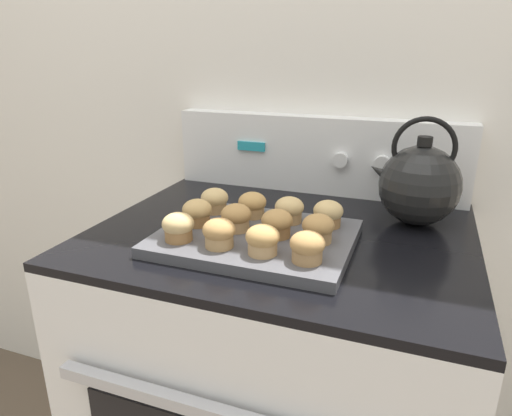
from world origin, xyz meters
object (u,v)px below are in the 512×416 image
object	(u,v)px
muffin_r2_c0	(215,200)
muffin_r2_c2	(289,210)
muffin_r0_c0	(178,227)
stove_range	(279,396)
tea_kettle	(419,184)
muffin_r2_c1	(252,205)
muffin_r1_c1	(236,217)
muffin_r1_c2	(277,223)
muffin_r0_c1	(219,233)
muffin_r1_c3	(318,228)
muffin_pan	(256,238)
muffin_r0_c3	(307,247)
muffin_r2_c3	(328,214)
muffin_r1_c0	(197,212)
muffin_r0_c2	(263,240)

from	to	relation	value
muffin_r2_c0	muffin_r2_c2	size ratio (longest dim) A/B	1.00
muffin_r0_c0	stove_range	bearing A→B (deg)	48.21
tea_kettle	stove_range	bearing A→B (deg)	-152.07
muffin_r2_c1	muffin_r2_c2	distance (m)	0.08
muffin_r1_c1	muffin_r1_c2	distance (m)	0.09
muffin_r0_c0	muffin_r0_c1	bearing A→B (deg)	-0.36
muffin_r0_c0	tea_kettle	bearing A→B (deg)	36.74
muffin_r0_c0	muffin_r1_c3	xyz separation A→B (m)	(0.25, 0.09, 0.00)
muffin_pan	muffin_r1_c1	distance (m)	0.06
muffin_r0_c3	muffin_r2_c3	world-z (taller)	same
muffin_pan	muffin_r2_c0	bearing A→B (deg)	146.95
muffin_r0_c3	muffin_r1_c0	distance (m)	0.27
muffin_r1_c1	muffin_r0_c3	bearing A→B (deg)	-27.85
muffin_r2_c3	muffin_r2_c2	bearing A→B (deg)	-176.29
muffin_r0_c0	muffin_r1_c2	size ratio (longest dim) A/B	1.00
muffin_r1_c2	stove_range	bearing A→B (deg)	100.17
muffin_r0_c3	muffin_r1_c3	xyz separation A→B (m)	(-0.00, 0.09, 0.00)
muffin_pan	muffin_r0_c2	size ratio (longest dim) A/B	6.22
muffin_r1_c2	muffin_r2_c1	distance (m)	0.12
muffin_r1_c0	muffin_r2_c1	world-z (taller)	same
muffin_r0_c1	muffin_pan	bearing A→B (deg)	64.58
muffin_r2_c0	stove_range	bearing A→B (deg)	1.52
muffin_r1_c3	muffin_r2_c1	world-z (taller)	same
muffin_r0_c0	muffin_r2_c1	bearing A→B (deg)	63.30
stove_range	muffin_r1_c2	xyz separation A→B (m)	(0.02, -0.09, 0.50)
muffin_pan	muffin_r2_c3	size ratio (longest dim) A/B	6.22
muffin_r2_c2	muffin_r2_c1	bearing A→B (deg)	177.77
muffin_r0_c0	muffin_r2_c3	xyz separation A→B (m)	(0.25, 0.17, 0.00)
muffin_r0_c0	muffin_r1_c3	bearing A→B (deg)	18.87
muffin_r1_c0	muffin_r1_c3	bearing A→B (deg)	0.19
muffin_r1_c1	muffin_r2_c1	bearing A→B (deg)	88.35
muffin_pan	muffin_r1_c0	bearing A→B (deg)	179.66
muffin_r2_c0	muffin_r1_c2	bearing A→B (deg)	-26.01
stove_range	muffin_r0_c3	size ratio (longest dim) A/B	14.63
muffin_r1_c2	muffin_r1_c3	xyz separation A→B (m)	(0.08, 0.00, 0.00)
stove_range	muffin_r2_c0	distance (m)	0.52
muffin_pan	muffin_r0_c1	xyz separation A→B (m)	(-0.04, -0.08, 0.04)
muffin_r2_c0	muffin_r2_c3	world-z (taller)	same
muffin_r2_c1	muffin_r2_c3	size ratio (longest dim) A/B	1.00
muffin_r1_c1	muffin_r2_c0	bearing A→B (deg)	136.64
stove_range	muffin_r1_c2	distance (m)	0.51
stove_range	muffin_r2_c1	distance (m)	0.50
muffin_r2_c3	tea_kettle	size ratio (longest dim) A/B	0.26
muffin_r1_c1	muffin_r2_c2	bearing A→B (deg)	42.80
muffin_r1_c0	muffin_r2_c2	size ratio (longest dim) A/B	1.00
muffin_r2_c0	muffin_r0_c1	bearing A→B (deg)	-62.14
muffin_r2_c3	muffin_r1_c1	bearing A→B (deg)	-152.99
muffin_r0_c2	muffin_r0_c3	size ratio (longest dim) A/B	1.00
muffin_r2_c0	tea_kettle	size ratio (longest dim) A/B	0.26
muffin_r0_c2	muffin_r0_c3	xyz separation A→B (m)	(0.08, -0.00, 0.00)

